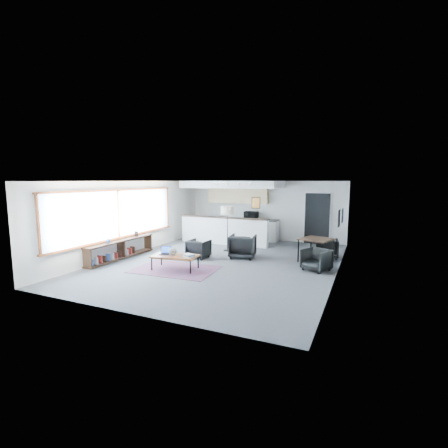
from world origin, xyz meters
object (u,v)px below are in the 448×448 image
at_px(coffee_table, 175,256).
at_px(microwave, 251,214).
at_px(ceramic_pot, 173,251).
at_px(book_stack, 189,255).
at_px(laptop, 166,252).
at_px(armchair_left, 199,248).
at_px(dining_table, 316,241).
at_px(dining_chair_far, 327,249).
at_px(armchair_right, 243,245).
at_px(dining_chair_near, 316,261).
at_px(floor_lamp, 227,212).

bearing_deg(coffee_table, microwave, 78.04).
xyz_separation_m(ceramic_pot, book_stack, (0.52, 0.04, -0.08)).
xyz_separation_m(coffee_table, book_stack, (0.48, -0.01, 0.07)).
height_order(laptop, armchair_left, armchair_left).
height_order(dining_table, dining_chair_far, dining_table).
distance_m(coffee_table, dining_chair_far, 5.18).
bearing_deg(dining_chair_far, microwave, -41.62).
distance_m(laptop, armchair_left, 1.55).
xyz_separation_m(coffee_table, dining_chair_far, (3.91, 3.39, -0.09)).
relative_size(ceramic_pot, armchair_right, 0.28).
distance_m(laptop, dining_chair_near, 4.47).
height_order(book_stack, dining_chair_far, dining_chair_far).
distance_m(dining_table, microwave, 4.39).
bearing_deg(dining_chair_near, dining_table, 123.87).
distance_m(book_stack, microwave, 5.59).
bearing_deg(book_stack, ceramic_pot, -175.15).
bearing_deg(floor_lamp, armchair_left, -105.41).
bearing_deg(dining_chair_near, microwave, 155.45).
bearing_deg(floor_lamp, dining_table, -7.40).
relative_size(dining_table, microwave, 1.96).
distance_m(laptop, microwave, 5.59).
xyz_separation_m(coffee_table, ceramic_pot, (-0.05, -0.05, 0.15)).
xyz_separation_m(coffee_table, microwave, (0.41, 5.54, 0.73)).
bearing_deg(armchair_right, coffee_table, 50.13).
xyz_separation_m(book_stack, microwave, (-0.06, 5.55, 0.66)).
xyz_separation_m(ceramic_pot, dining_table, (3.71, 2.68, 0.15)).
bearing_deg(dining_table, ceramic_pot, -144.15).
bearing_deg(coffee_table, dining_chair_near, 14.88).
xyz_separation_m(ceramic_pot, dining_chair_far, (3.96, 3.44, -0.24)).
xyz_separation_m(armchair_left, floor_lamp, (0.41, 1.50, 1.11)).
bearing_deg(microwave, dining_chair_near, -55.34).
relative_size(ceramic_pot, armchair_left, 0.35).
distance_m(armchair_left, floor_lamp, 1.91).
relative_size(dining_chair_near, dining_chair_far, 0.97).
distance_m(coffee_table, dining_chair_near, 4.15).
bearing_deg(armchair_right, ceramic_pot, 49.76).
distance_m(dining_table, dining_chair_far, 0.90).
relative_size(coffee_table, microwave, 2.36).
bearing_deg(dining_table, armchair_right, -170.27).
bearing_deg(armchair_right, laptop, 43.09).
height_order(armchair_left, armchair_right, armchair_right).
distance_m(laptop, armchair_right, 2.73).
relative_size(floor_lamp, dining_chair_near, 2.79).
bearing_deg(dining_chair_far, laptop, 28.04).
height_order(laptop, dining_chair_near, laptop).
distance_m(coffee_table, floor_lamp, 3.26).
bearing_deg(ceramic_pot, coffee_table, 45.97).
height_order(floor_lamp, dining_chair_far, floor_lamp).
distance_m(floor_lamp, dining_chair_near, 3.95).
height_order(armchair_left, dining_table, dining_table).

